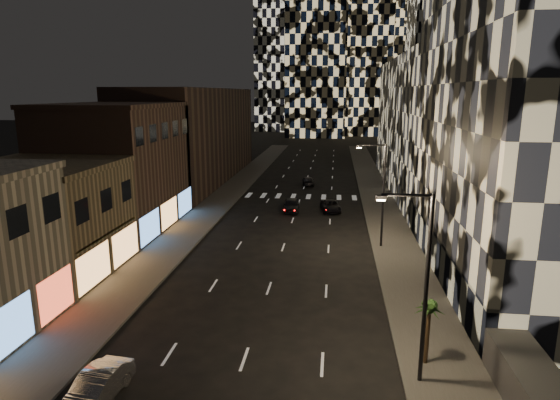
% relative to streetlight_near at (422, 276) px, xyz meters
% --- Properties ---
extents(sidewalk_left, '(4.00, 120.00, 0.15)m').
position_rel_streetlight_near_xyz_m(sidewalk_left, '(-18.35, 40.00, -5.28)').
color(sidewalk_left, '#47443F').
rests_on(sidewalk_left, ground).
extents(sidewalk_right, '(4.00, 120.00, 0.15)m').
position_rel_streetlight_near_xyz_m(sidewalk_right, '(1.65, 40.00, -5.28)').
color(sidewalk_right, '#47443F').
rests_on(sidewalk_right, ground).
extents(curb_left, '(0.20, 120.00, 0.15)m').
position_rel_streetlight_near_xyz_m(curb_left, '(-16.25, 40.00, -5.28)').
color(curb_left, '#4C4C47').
rests_on(curb_left, ground).
extents(curb_right, '(0.20, 120.00, 0.15)m').
position_rel_streetlight_near_xyz_m(curb_right, '(-0.45, 40.00, -5.28)').
color(curb_right, '#4C4C47').
rests_on(curb_right, ground).
extents(retail_tan, '(10.00, 10.00, 8.00)m').
position_rel_streetlight_near_xyz_m(retail_tan, '(-25.35, 11.00, -1.35)').
color(retail_tan, '#736345').
rests_on(retail_tan, ground).
extents(retail_brown, '(10.00, 15.00, 12.00)m').
position_rel_streetlight_near_xyz_m(retail_brown, '(-25.35, 23.50, 0.65)').
color(retail_brown, '#4C352B').
rests_on(retail_brown, ground).
extents(retail_filler_left, '(10.00, 40.00, 14.00)m').
position_rel_streetlight_near_xyz_m(retail_filler_left, '(-25.35, 50.00, 1.65)').
color(retail_filler_left, '#4C352B').
rests_on(retail_filler_left, ground).
extents(midrise_base, '(0.60, 25.00, 3.00)m').
position_rel_streetlight_near_xyz_m(midrise_base, '(3.95, 14.50, -3.85)').
color(midrise_base, '#383838').
rests_on(midrise_base, ground).
extents(plinth_right, '(2.00, 8.00, 2.00)m').
position_rel_streetlight_near_xyz_m(plinth_right, '(4.65, -2.00, -4.35)').
color(plinth_right, '#383838').
rests_on(plinth_right, ground).
extents(midrise_filler_right, '(16.00, 40.00, 18.00)m').
position_rel_streetlight_near_xyz_m(midrise_filler_right, '(11.65, 47.00, 3.65)').
color(midrise_filler_right, '#232326').
rests_on(midrise_filler_right, ground).
extents(streetlight_near, '(2.55, 0.25, 9.00)m').
position_rel_streetlight_near_xyz_m(streetlight_near, '(0.00, 0.00, 0.00)').
color(streetlight_near, black).
rests_on(streetlight_near, sidewalk_right).
extents(streetlight_far, '(2.55, 0.25, 9.00)m').
position_rel_streetlight_near_xyz_m(streetlight_far, '(0.00, 20.00, 0.00)').
color(streetlight_far, black).
rests_on(streetlight_far, sidewalk_right).
extents(car_silver_parked, '(1.81, 4.35, 1.40)m').
position_rel_streetlight_near_xyz_m(car_silver_parked, '(-14.15, -3.15, -4.65)').
color(car_silver_parked, gray).
rests_on(car_silver_parked, ground).
extents(car_dark_midlane, '(2.02, 4.52, 1.51)m').
position_rel_streetlight_near_xyz_m(car_dark_midlane, '(-8.85, 31.88, -4.60)').
color(car_dark_midlane, black).
rests_on(car_dark_midlane, ground).
extents(car_dark_oncoming, '(2.02, 4.31, 1.22)m').
position_rel_streetlight_near_xyz_m(car_dark_oncoming, '(-7.85, 47.89, -4.75)').
color(car_dark_oncoming, black).
rests_on(car_dark_oncoming, ground).
extents(car_dark_rightlane, '(2.66, 4.72, 1.24)m').
position_rel_streetlight_near_xyz_m(car_dark_rightlane, '(-4.35, 32.49, -4.73)').
color(car_dark_rightlane, black).
rests_on(car_dark_rightlane, ground).
extents(palm_tree, '(1.70, 1.67, 3.34)m').
position_rel_streetlight_near_xyz_m(palm_tree, '(0.78, 1.53, -2.45)').
color(palm_tree, '#47331E').
rests_on(palm_tree, sidewalk_right).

